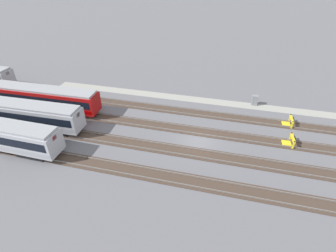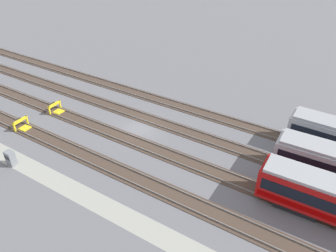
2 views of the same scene
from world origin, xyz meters
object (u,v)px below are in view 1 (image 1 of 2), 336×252
(bumper_stop_near_inner_track, at_px, (290,141))
(subway_car_front_row_left_inner, at_px, (41,98))
(bumper_stop_nearest_track, at_px, (289,122))
(subway_car_back_row_leftmost, at_px, (19,113))
(electrical_cabinet, at_px, (255,100))

(bumper_stop_near_inner_track, bearing_deg, subway_car_front_row_left_inner, -0.06)
(subway_car_front_row_left_inner, xyz_separation_m, bumper_stop_nearest_track, (-35.92, -4.69, -1.53))
(bumper_stop_nearest_track, bearing_deg, subway_car_back_row_leftmost, 14.69)
(bumper_stop_nearest_track, xyz_separation_m, bumper_stop_near_inner_track, (0.47, 4.73, 0.00))
(subway_car_back_row_leftmost, bearing_deg, bumper_stop_near_inner_track, -172.46)
(subway_car_back_row_leftmost, distance_m, electrical_cabinet, 34.46)
(subway_car_front_row_left_inner, height_order, bumper_stop_near_inner_track, subway_car_front_row_left_inner)
(subway_car_back_row_leftmost, xyz_separation_m, bumper_stop_nearest_track, (-35.92, -9.42, -1.53))
(subway_car_back_row_leftmost, relative_size, electrical_cabinet, 11.29)
(bumper_stop_near_inner_track, bearing_deg, bumper_stop_nearest_track, -95.72)
(subway_car_back_row_leftmost, height_order, bumper_stop_near_inner_track, subway_car_back_row_leftmost)
(bumper_stop_nearest_track, bearing_deg, bumper_stop_near_inner_track, 84.28)
(electrical_cabinet, bearing_deg, bumper_stop_nearest_track, 133.35)
(bumper_stop_near_inner_track, xyz_separation_m, electrical_cabinet, (4.11, -9.59, 0.29))
(subway_car_front_row_left_inner, height_order, electrical_cabinet, subway_car_front_row_left_inner)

